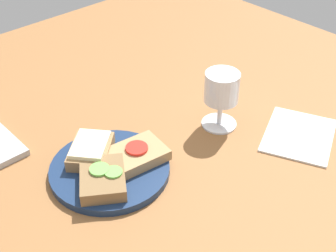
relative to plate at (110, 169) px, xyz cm
name	(u,v)px	position (x,y,z in cm)	size (l,w,h in cm)	color
wooden_table	(167,164)	(10.13, -3.99, -2.21)	(140.00, 140.00, 3.00)	brown
plate	(110,169)	(0.00, 0.00, 0.00)	(21.51, 21.51, 1.43)	navy
sandwich_with_cucumber	(103,178)	(-3.45, -2.85, 1.95)	(11.74, 12.35, 2.79)	brown
sandwich_with_tomato	(133,156)	(4.27, -1.59, 1.78)	(12.62, 9.20, 2.54)	#A88456
sandwich_with_cheese	(91,150)	(-0.74, 4.46, 2.20)	(11.67, 11.47, 3.16)	#937047
wine_glass	(222,91)	(25.19, -3.48, 7.44)	(7.14, 7.14, 11.99)	white
napkin	(299,135)	(33.93, -16.87, -0.51)	(15.72, 12.77, 0.40)	white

